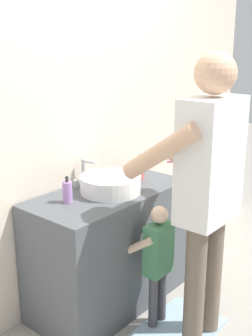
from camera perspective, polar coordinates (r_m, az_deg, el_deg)
name	(u,v)px	position (r m, az deg, el deg)	size (l,w,h in m)	color
ground_plane	(143,317)	(3.01, 2.32, -19.19)	(14.00, 14.00, 0.00)	#9E998E
back_wall	(71,105)	(2.89, -7.24, 8.33)	(4.40, 0.08, 2.70)	beige
vanity_cabinet	(109,248)	(2.96, -2.27, -10.57)	(1.11, 0.54, 0.82)	#4C5156
sink_basin	(111,184)	(2.77, -2.07, -2.10)	(0.39, 0.39, 0.11)	white
faucet	(85,173)	(2.91, -5.50, -0.69)	(0.18, 0.14, 0.18)	#B7BABF
toothbrush_cup	(139,172)	(3.02, 1.79, -0.54)	(0.07, 0.07, 0.21)	#D86666
soap_bottle	(67,192)	(2.61, -7.78, -3.14)	(0.06, 0.06, 0.16)	#B27FC6
bath_mat	(175,332)	(2.89, 6.52, -20.79)	(0.64, 0.40, 0.02)	#99B7CC
child_toddler	(157,256)	(2.70, 4.19, -11.55)	(0.25, 0.25, 0.82)	#47474C
adult_parent	(207,179)	(2.41, 10.65, -1.41)	(0.53, 0.56, 1.71)	#6B5B4C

